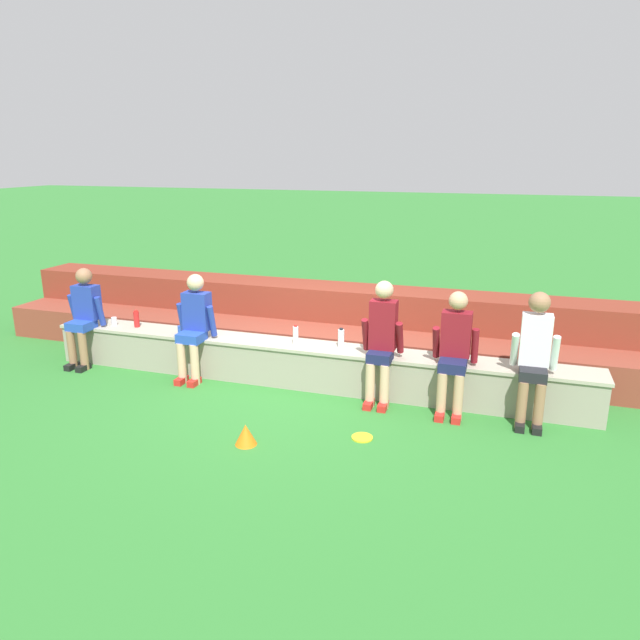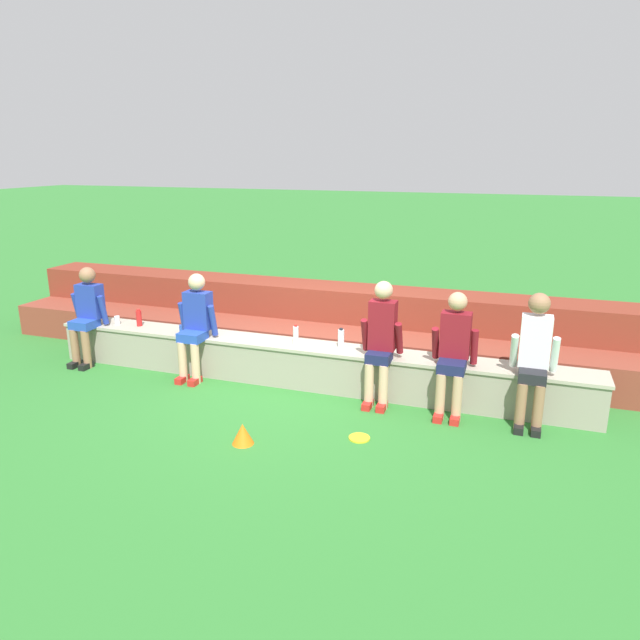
{
  "view_description": "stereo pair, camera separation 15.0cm",
  "coord_description": "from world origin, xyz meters",
  "px_view_note": "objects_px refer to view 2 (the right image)",
  "views": [
    {
      "loc": [
        2.41,
        -6.46,
        2.89
      ],
      "look_at": [
        0.23,
        0.23,
        0.89
      ],
      "focal_mm": 32.86,
      "sensor_mm": 36.0,
      "label": 1
    },
    {
      "loc": [
        2.55,
        -6.41,
        2.89
      ],
      "look_at": [
        0.23,
        0.23,
        0.89
      ],
      "focal_mm": 32.86,
      "sensor_mm": 36.0,
      "label": 2
    }
  ],
  "objects_px": {
    "water_bottle_mid_right": "(341,338)",
    "sports_cone": "(243,434)",
    "person_left_of_center": "(195,322)",
    "water_bottle_mid_left": "(296,335)",
    "person_far_left": "(87,312)",
    "plastic_cup_right_end": "(117,320)",
    "person_center": "(381,339)",
    "person_far_right": "(534,355)",
    "person_right_of_center": "(454,350)",
    "plastic_cup_left_end": "(183,328)",
    "frisbee": "(359,438)",
    "water_bottle_near_right": "(139,318)"
  },
  "relations": [
    {
      "from": "person_far_left",
      "to": "plastic_cup_right_end",
      "type": "relative_size",
      "value": 11.75
    },
    {
      "from": "person_left_of_center",
      "to": "sports_cone",
      "type": "bearing_deg",
      "value": -46.77
    },
    {
      "from": "person_center",
      "to": "water_bottle_mid_left",
      "type": "height_order",
      "value": "person_center"
    },
    {
      "from": "plastic_cup_right_end",
      "to": "person_far_right",
      "type": "bearing_deg",
      "value": -2.4
    },
    {
      "from": "person_center",
      "to": "water_bottle_mid_left",
      "type": "xyz_separation_m",
      "value": [
        -1.15,
        0.2,
        -0.13
      ]
    },
    {
      "from": "person_far_left",
      "to": "water_bottle_mid_left",
      "type": "bearing_deg",
      "value": 3.74
    },
    {
      "from": "sports_cone",
      "to": "person_left_of_center",
      "type": "bearing_deg",
      "value": 133.23
    },
    {
      "from": "water_bottle_mid_right",
      "to": "frisbee",
      "type": "distance_m",
      "value": 1.55
    },
    {
      "from": "water_bottle_mid_left",
      "to": "sports_cone",
      "type": "bearing_deg",
      "value": -87.47
    },
    {
      "from": "person_far_right",
      "to": "person_left_of_center",
      "type": "bearing_deg",
      "value": 179.58
    },
    {
      "from": "person_far_left",
      "to": "water_bottle_mid_left",
      "type": "relative_size",
      "value": 5.29
    },
    {
      "from": "water_bottle_mid_right",
      "to": "plastic_cup_right_end",
      "type": "distance_m",
      "value": 3.34
    },
    {
      "from": "person_far_left",
      "to": "water_bottle_mid_left",
      "type": "distance_m",
      "value": 3.09
    },
    {
      "from": "person_left_of_center",
      "to": "person_right_of_center",
      "type": "distance_m",
      "value": 3.35
    },
    {
      "from": "water_bottle_mid_right",
      "to": "sports_cone",
      "type": "xyz_separation_m",
      "value": [
        -0.51,
        -1.77,
        -0.56
      ]
    },
    {
      "from": "frisbee",
      "to": "sports_cone",
      "type": "distance_m",
      "value": 1.22
    },
    {
      "from": "person_right_of_center",
      "to": "water_bottle_near_right",
      "type": "bearing_deg",
      "value": 176.77
    },
    {
      "from": "person_center",
      "to": "plastic_cup_left_end",
      "type": "relative_size",
      "value": 14.72
    },
    {
      "from": "person_far_left",
      "to": "person_left_of_center",
      "type": "bearing_deg",
      "value": 0.42
    },
    {
      "from": "person_right_of_center",
      "to": "frisbee",
      "type": "height_order",
      "value": "person_right_of_center"
    },
    {
      "from": "person_center",
      "to": "person_right_of_center",
      "type": "bearing_deg",
      "value": -0.32
    },
    {
      "from": "person_left_of_center",
      "to": "sports_cone",
      "type": "xyz_separation_m",
      "value": [
        1.42,
        -1.51,
        -0.65
      ]
    },
    {
      "from": "plastic_cup_left_end",
      "to": "person_far_left",
      "type": "bearing_deg",
      "value": -172.46
    },
    {
      "from": "person_left_of_center",
      "to": "water_bottle_mid_left",
      "type": "distance_m",
      "value": 1.36
    },
    {
      "from": "person_left_of_center",
      "to": "person_center",
      "type": "xyz_separation_m",
      "value": [
        2.5,
        -0.01,
        0.03
      ]
    },
    {
      "from": "water_bottle_near_right",
      "to": "plastic_cup_right_end",
      "type": "bearing_deg",
      "value": -175.43
    },
    {
      "from": "sports_cone",
      "to": "plastic_cup_left_end",
      "type": "bearing_deg",
      "value": 135.77
    },
    {
      "from": "person_left_of_center",
      "to": "water_bottle_near_right",
      "type": "relative_size",
      "value": 5.69
    },
    {
      "from": "person_right_of_center",
      "to": "water_bottle_mid_right",
      "type": "relative_size",
      "value": 5.58
    },
    {
      "from": "person_far_left",
      "to": "water_bottle_mid_right",
      "type": "relative_size",
      "value": 5.44
    },
    {
      "from": "water_bottle_mid_right",
      "to": "water_bottle_mid_left",
      "type": "distance_m",
      "value": 0.59
    },
    {
      "from": "water_bottle_mid_right",
      "to": "water_bottle_mid_left",
      "type": "height_order",
      "value": "water_bottle_mid_left"
    },
    {
      "from": "plastic_cup_left_end",
      "to": "sports_cone",
      "type": "relative_size",
      "value": 0.44
    },
    {
      "from": "person_left_of_center",
      "to": "water_bottle_near_right",
      "type": "height_order",
      "value": "person_left_of_center"
    },
    {
      "from": "water_bottle_mid_right",
      "to": "person_far_left",
      "type": "bearing_deg",
      "value": -175.84
    },
    {
      "from": "person_right_of_center",
      "to": "person_far_left",
      "type": "bearing_deg",
      "value": 179.97
    },
    {
      "from": "person_center",
      "to": "plastic_cup_right_end",
      "type": "bearing_deg",
      "value": 176.85
    },
    {
      "from": "person_left_of_center",
      "to": "plastic_cup_left_end",
      "type": "xyz_separation_m",
      "value": [
        -0.31,
        0.18,
        -0.16
      ]
    },
    {
      "from": "person_far_left",
      "to": "sports_cone",
      "type": "distance_m",
      "value": 3.55
    },
    {
      "from": "water_bottle_mid_left",
      "to": "person_center",
      "type": "bearing_deg",
      "value": -9.81
    },
    {
      "from": "water_bottle_near_right",
      "to": "water_bottle_mid_right",
      "type": "height_order",
      "value": "water_bottle_mid_right"
    },
    {
      "from": "person_left_of_center",
      "to": "person_right_of_center",
      "type": "height_order",
      "value": "person_right_of_center"
    },
    {
      "from": "person_right_of_center",
      "to": "plastic_cup_left_end",
      "type": "height_order",
      "value": "person_right_of_center"
    },
    {
      "from": "water_bottle_mid_left",
      "to": "sports_cone",
      "type": "distance_m",
      "value": 1.79
    },
    {
      "from": "person_far_right",
      "to": "person_right_of_center",
      "type": "bearing_deg",
      "value": 179.01
    },
    {
      "from": "person_far_left",
      "to": "plastic_cup_left_end",
      "type": "height_order",
      "value": "person_far_left"
    },
    {
      "from": "water_bottle_near_right",
      "to": "frisbee",
      "type": "xyz_separation_m",
      "value": [
        3.59,
        -1.24,
        -0.65
      ]
    },
    {
      "from": "person_right_of_center",
      "to": "person_center",
      "type": "bearing_deg",
      "value": 179.68
    },
    {
      "from": "plastic_cup_left_end",
      "to": "plastic_cup_right_end",
      "type": "xyz_separation_m",
      "value": [
        -1.1,
        0.03,
        0.01
      ]
    },
    {
      "from": "plastic_cup_right_end",
      "to": "water_bottle_mid_right",
      "type": "bearing_deg",
      "value": 0.85
    }
  ]
}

